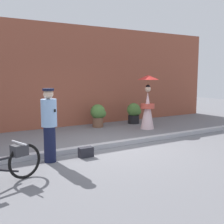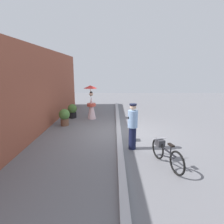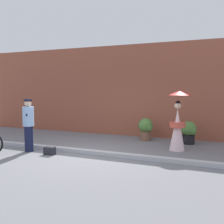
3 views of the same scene
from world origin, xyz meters
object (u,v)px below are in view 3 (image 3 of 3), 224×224
object	(u,v)px
person_with_parasol	(178,121)
potted_plant_small	(146,128)
potted_plant_by_door	(189,132)
person_officer	(28,124)
backpack_on_pavement	(50,151)

from	to	relation	value
person_with_parasol	potted_plant_small	xyz separation A→B (m)	(-1.35, 1.19, -0.46)
person_with_parasol	potted_plant_by_door	bearing A→B (deg)	78.91
potted_plant_by_door	potted_plant_small	distance (m)	1.57
person_officer	backpack_on_pavement	size ratio (longest dim) A/B	4.80
person_with_parasol	person_officer	bearing A→B (deg)	-155.44
person_officer	person_with_parasol	distance (m)	4.66
potted_plant_small	person_with_parasol	bearing A→B (deg)	-41.48
potted_plant_by_door	backpack_on_pavement	distance (m)	4.82
person_officer	potted_plant_small	xyz separation A→B (m)	(2.89, 3.13, -0.39)
person_officer	backpack_on_pavement	world-z (taller)	person_officer
person_officer	potted_plant_by_door	size ratio (longest dim) A/B	2.01
backpack_on_pavement	person_with_parasol	bearing A→B (deg)	30.81
potted_plant_small	backpack_on_pavement	size ratio (longest dim) A/B	2.48
potted_plant_by_door	potted_plant_small	bearing A→B (deg)	177.88
backpack_on_pavement	potted_plant_by_door	bearing A→B (deg)	41.10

